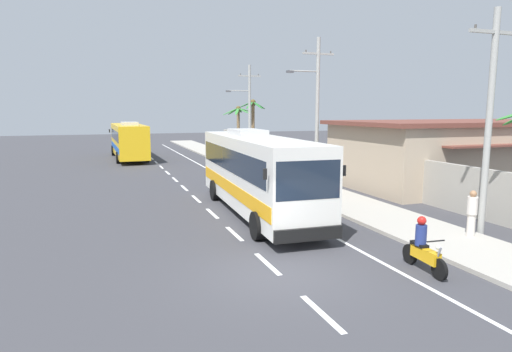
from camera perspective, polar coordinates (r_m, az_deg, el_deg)
The scene contains 16 objects.
ground_plane at distance 12.76m, azimuth 2.96°, elevation -12.64°, with size 160.00×160.00×0.00m, color #3A3A3F.
sidewalk_kerb at distance 24.30m, azimuth 8.78°, elevation -2.33°, with size 3.20×90.00×0.14m, color #A8A399.
lane_markings at distance 27.12m, azimuth -5.25°, elevation -1.28°, with size 3.49×71.62×0.01m.
boundary_wall at distance 29.45m, azimuth 11.66°, elevation 1.50°, with size 0.24×60.00×2.19m, color #9E998E.
coach_bus_foreground at distance 19.59m, azimuth -0.00°, elevation 0.70°, with size 3.20×11.66×3.73m.
coach_bus_far_lane at distance 43.57m, azimuth -16.26°, elevation 4.57°, with size 3.19×11.63×3.57m.
motorcycle_beside_bus at distance 13.67m, azimuth 20.97°, elevation -8.89°, with size 0.56×1.96×1.59m.
motorcycle_trailing at distance 29.73m, azimuth -1.95°, elevation 0.84°, with size 0.56×1.96×1.53m.
pedestrian_near_kerb at distance 27.41m, azimuth 3.56°, elevation 1.09°, with size 0.36×0.36×1.77m.
pedestrian_midwalk at distance 17.43m, azimuth 26.33°, elevation -4.27°, with size 0.36×0.36×1.67m.
utility_pole_nearest at distance 18.06m, azimuth 28.13°, elevation 6.64°, with size 2.36×0.24×8.19m.
utility_pole_mid at distance 28.77m, azimuth 7.87°, elevation 9.08°, with size 3.27×0.24×9.19m.
utility_pole_far at distance 41.06m, azimuth -0.95°, elevation 8.64°, with size 3.34×0.24×8.76m.
palm_nearest at distance 46.53m, azimuth -0.39°, elevation 7.56°, with size 2.72×2.84×5.79m.
palm_third at distance 51.47m, azimuth -2.32°, elevation 7.40°, with size 3.87×3.72×5.15m.
roadside_building at distance 30.20m, azimuth 25.29°, elevation 2.78°, with size 15.65×8.69×3.99m.
Camera 1 is at (-4.58, -10.99, 4.60)m, focal length 30.67 mm.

